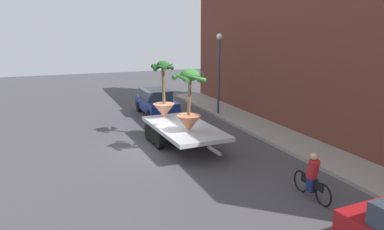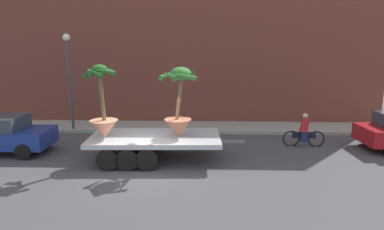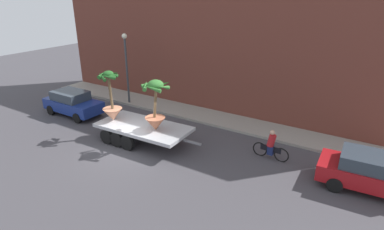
# 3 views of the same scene
# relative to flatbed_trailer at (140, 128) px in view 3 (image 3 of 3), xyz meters

# --- Properties ---
(ground_plane) EXTENTS (60.00, 60.00, 0.00)m
(ground_plane) POSITION_rel_flatbed_trailer_xyz_m (0.12, -1.17, -0.75)
(ground_plane) COLOR #423F44
(sidewalk) EXTENTS (24.00, 2.20, 0.15)m
(sidewalk) POSITION_rel_flatbed_trailer_xyz_m (0.12, 4.93, -0.68)
(sidewalk) COLOR gray
(sidewalk) RESTS_ON ground
(building_facade) EXTENTS (24.00, 1.20, 9.56)m
(building_facade) POSITION_rel_flatbed_trailer_xyz_m (0.12, 6.63, 4.03)
(building_facade) COLOR brown
(building_facade) RESTS_ON ground
(flatbed_trailer) EXTENTS (6.08, 2.62, 0.98)m
(flatbed_trailer) POSITION_rel_flatbed_trailer_xyz_m (0.00, 0.00, 0.00)
(flatbed_trailer) COLOR #B7BABF
(flatbed_trailer) RESTS_ON ground
(potted_palm_rear) EXTENTS (1.44, 1.53, 2.68)m
(potted_palm_rear) POSITION_rel_flatbed_trailer_xyz_m (1.19, -0.09, 1.41)
(potted_palm_rear) COLOR #B26647
(potted_palm_rear) RESTS_ON flatbed_trailer
(potted_palm_middle) EXTENTS (1.21, 1.24, 2.78)m
(potted_palm_middle) POSITION_rel_flatbed_trailer_xyz_m (-1.67, -0.31, 1.25)
(potted_palm_middle) COLOR tan
(potted_palm_middle) RESTS_ON flatbed_trailer
(cyclist) EXTENTS (1.84, 0.35, 1.54)m
(cyclist) POSITION_rel_flatbed_trailer_xyz_m (6.61, 1.95, -0.09)
(cyclist) COLOR black
(cyclist) RESTS_ON ground
(parked_car) EXTENTS (4.66, 2.12, 1.58)m
(parked_car) POSITION_rel_flatbed_trailer_xyz_m (11.16, 1.62, 0.07)
(parked_car) COLOR maroon
(parked_car) RESTS_ON ground
(trailing_car) EXTENTS (4.02, 1.84, 1.58)m
(trailing_car) POSITION_rel_flatbed_trailer_xyz_m (-6.32, 0.65, 0.07)
(trailing_car) COLOR navy
(trailing_car) RESTS_ON ground
(street_lamp) EXTENTS (0.36, 0.36, 4.83)m
(street_lamp) POSITION_rel_flatbed_trailer_xyz_m (-4.65, 4.13, 2.48)
(street_lamp) COLOR #383D42
(street_lamp) RESTS_ON sidewalk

